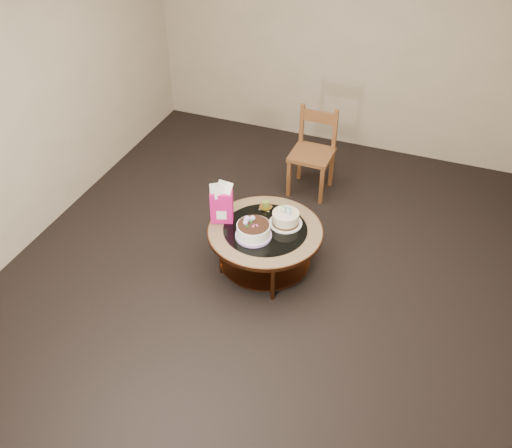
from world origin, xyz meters
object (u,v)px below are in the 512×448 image
at_px(dining_chair, 313,152).
at_px(gift_bag, 222,203).
at_px(decorated_cake, 253,231).
at_px(cream_cake, 286,219).
at_px(coffee_table, 265,236).

bearing_deg(dining_chair, gift_bag, -105.72).
xyz_separation_m(decorated_cake, gift_bag, (-0.34, 0.11, 0.13)).
relative_size(cream_cake, gift_bag, 0.76).
bearing_deg(decorated_cake, gift_bag, 161.92).
bearing_deg(decorated_cake, cream_cake, 52.95).
xyz_separation_m(gift_bag, dining_chair, (0.42, 1.40, -0.19)).
height_order(decorated_cake, dining_chair, dining_chair).
bearing_deg(coffee_table, gift_bag, -176.71).
relative_size(cream_cake, dining_chair, 0.32).
xyz_separation_m(coffee_table, cream_cake, (0.14, 0.13, 0.14)).
height_order(coffee_table, decorated_cake, decorated_cake).
relative_size(coffee_table, decorated_cake, 3.24).
distance_m(decorated_cake, dining_chair, 1.52).
bearing_deg(gift_bag, dining_chair, 54.60).
bearing_deg(gift_bag, decorated_cake, -36.89).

